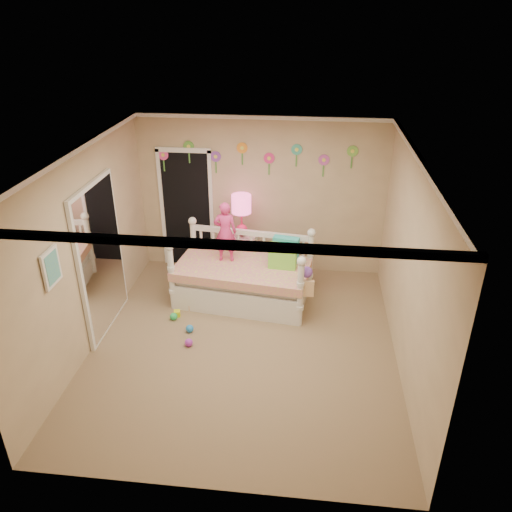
# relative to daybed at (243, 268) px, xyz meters

# --- Properties ---
(floor) EXTENTS (4.00, 4.50, 0.01)m
(floor) POSITION_rel_daybed_xyz_m (0.16, -1.16, -0.55)
(floor) COLOR #7F684C
(floor) RESTS_ON ground
(ceiling) EXTENTS (4.00, 4.50, 0.01)m
(ceiling) POSITION_rel_daybed_xyz_m (0.16, -1.16, 2.05)
(ceiling) COLOR white
(ceiling) RESTS_ON floor
(back_wall) EXTENTS (4.00, 0.01, 2.60)m
(back_wall) POSITION_rel_daybed_xyz_m (0.16, 1.09, 0.75)
(back_wall) COLOR tan
(back_wall) RESTS_ON floor
(left_wall) EXTENTS (0.01, 4.50, 2.60)m
(left_wall) POSITION_rel_daybed_xyz_m (-1.84, -1.16, 0.75)
(left_wall) COLOR tan
(left_wall) RESTS_ON floor
(right_wall) EXTENTS (0.01, 4.50, 2.60)m
(right_wall) POSITION_rel_daybed_xyz_m (2.16, -1.16, 0.75)
(right_wall) COLOR tan
(right_wall) RESTS_ON floor
(crown_molding) EXTENTS (4.00, 4.50, 0.06)m
(crown_molding) POSITION_rel_daybed_xyz_m (0.16, -1.16, 2.02)
(crown_molding) COLOR white
(crown_molding) RESTS_ON ceiling
(daybed) EXTENTS (2.14, 1.33, 1.09)m
(daybed) POSITION_rel_daybed_xyz_m (0.00, 0.00, 0.00)
(daybed) COLOR white
(daybed) RESTS_ON floor
(pillow_turquoise) EXTENTS (0.40, 0.21, 0.39)m
(pillow_turquoise) POSITION_rel_daybed_xyz_m (0.63, 0.21, 0.25)
(pillow_turquoise) COLOR #26C0A2
(pillow_turquoise) RESTS_ON daybed
(pillow_lime) EXTENTS (0.42, 0.18, 0.38)m
(pillow_lime) POSITION_rel_daybed_xyz_m (0.59, -0.03, 0.25)
(pillow_lime) COLOR #81E345
(pillow_lime) RESTS_ON daybed
(child) EXTENTS (0.35, 0.24, 0.93)m
(child) POSITION_rel_daybed_xyz_m (-0.27, 0.12, 0.53)
(child) COLOR #E43384
(child) RESTS_ON daybed
(nightstand) EXTENTS (0.49, 0.39, 0.76)m
(nightstand) POSITION_rel_daybed_xyz_m (-0.11, 0.72, -0.17)
(nightstand) COLOR white
(nightstand) RESTS_ON floor
(table_lamp) EXTENTS (0.31, 0.31, 0.68)m
(table_lamp) POSITION_rel_daybed_xyz_m (-0.11, 0.72, 0.67)
(table_lamp) COLOR #F3205D
(table_lamp) RESTS_ON nightstand
(closet_doorway) EXTENTS (0.90, 0.04, 2.07)m
(closet_doorway) POSITION_rel_daybed_xyz_m (-1.09, 1.07, 0.49)
(closet_doorway) COLOR black
(closet_doorway) RESTS_ON back_wall
(flower_decals) EXTENTS (3.40, 0.02, 0.50)m
(flower_decals) POSITION_rel_daybed_xyz_m (0.07, 1.08, 1.39)
(flower_decals) COLOR #B2668C
(flower_decals) RESTS_ON back_wall
(mirror_closet) EXTENTS (0.07, 1.30, 2.10)m
(mirror_closet) POSITION_rel_daybed_xyz_m (-1.80, -0.86, 0.50)
(mirror_closet) COLOR white
(mirror_closet) RESTS_ON left_wall
(wall_picture) EXTENTS (0.05, 0.34, 0.42)m
(wall_picture) POSITION_rel_daybed_xyz_m (-1.81, -2.06, 1.00)
(wall_picture) COLOR white
(wall_picture) RESTS_ON left_wall
(hanging_bag) EXTENTS (0.20, 0.16, 0.36)m
(hanging_bag) POSITION_rel_daybed_xyz_m (0.96, -0.53, 0.12)
(hanging_bag) COLOR beige
(hanging_bag) RESTS_ON daybed
(toy_scatter) EXTENTS (0.93, 1.38, 0.11)m
(toy_scatter) POSITION_rel_daybed_xyz_m (-0.60, -0.91, -0.49)
(toy_scatter) COLOR #996666
(toy_scatter) RESTS_ON floor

